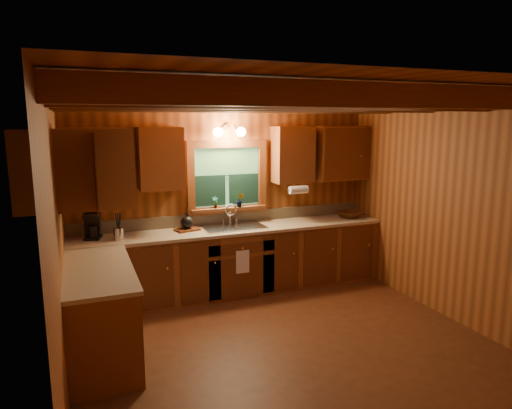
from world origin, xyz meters
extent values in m
plane|color=#512913|center=(0.00, 0.00, 0.00)|extent=(4.20, 4.20, 0.00)
plane|color=brown|center=(0.00, 0.00, 2.60)|extent=(4.20, 4.20, 0.00)
plane|color=brown|center=(0.00, 1.90, 1.30)|extent=(4.20, 0.00, 4.20)
plane|color=brown|center=(0.00, -1.90, 1.30)|extent=(4.20, 0.00, 4.20)
plane|color=brown|center=(-2.10, 0.00, 1.30)|extent=(0.00, 3.80, 3.80)
plane|color=brown|center=(2.10, 0.00, 1.30)|extent=(0.00, 3.80, 3.80)
cube|color=brown|center=(0.00, -1.20, 2.49)|extent=(4.20, 0.14, 0.18)
cube|color=brown|center=(0.00, -0.40, 2.49)|extent=(4.20, 0.14, 0.18)
cube|color=brown|center=(0.00, 0.40, 2.49)|extent=(4.20, 0.14, 0.18)
cube|color=brown|center=(0.00, 1.20, 2.49)|extent=(4.20, 0.14, 0.18)
cube|color=brown|center=(0.00, 1.59, 0.43)|extent=(4.20, 0.62, 0.86)
cube|color=brown|center=(-1.79, 0.48, 0.43)|extent=(0.62, 1.60, 0.86)
cube|color=tan|center=(0.00, 1.59, 0.88)|extent=(4.20, 0.66, 0.04)
cube|color=tan|center=(-1.78, 0.48, 0.88)|extent=(0.64, 1.60, 0.04)
cube|color=tan|center=(0.00, 1.89, 0.98)|extent=(4.20, 0.02, 0.16)
cube|color=white|center=(-1.47, 0.68, 0.43)|extent=(0.02, 0.60, 0.80)
cube|color=brown|center=(-1.70, 1.73, 1.84)|extent=(0.78, 0.34, 0.78)
cube|color=brown|center=(-0.92, 1.73, 1.84)|extent=(0.55, 0.34, 0.78)
cube|color=brown|center=(0.92, 1.73, 1.84)|extent=(0.55, 0.34, 0.78)
cube|color=brown|center=(1.70, 1.73, 1.84)|extent=(0.78, 0.34, 0.78)
cube|color=brown|center=(-1.93, 0.68, 1.84)|extent=(0.34, 1.10, 0.78)
cube|color=brown|center=(0.00, 1.86, 2.00)|extent=(1.12, 0.08, 0.10)
cube|color=brown|center=(0.00, 1.86, 1.10)|extent=(1.12, 0.08, 0.10)
cube|color=brown|center=(-0.51, 1.86, 1.55)|extent=(0.10, 0.08, 0.80)
cube|color=brown|center=(0.51, 1.86, 1.55)|extent=(0.10, 0.08, 0.80)
cube|color=#3E7533|center=(0.00, 1.90, 1.55)|extent=(0.92, 0.01, 0.80)
cube|color=#11312A|center=(-0.24, 1.87, 1.37)|extent=(0.42, 0.02, 0.42)
cube|color=#11312A|center=(0.24, 1.87, 1.37)|extent=(0.42, 0.02, 0.42)
cylinder|color=black|center=(0.00, 1.87, 1.57)|extent=(0.92, 0.01, 0.01)
cube|color=brown|center=(0.00, 1.82, 1.12)|extent=(1.06, 0.14, 0.04)
cylinder|color=black|center=(0.00, 1.86, 2.23)|extent=(0.08, 0.03, 0.08)
cylinder|color=black|center=(-0.10, 1.80, 2.23)|extent=(0.09, 0.17, 0.08)
cylinder|color=black|center=(0.10, 1.80, 2.23)|extent=(0.09, 0.17, 0.08)
sphere|color=#FFE0A5|center=(-0.16, 1.74, 2.16)|extent=(0.13, 0.13, 0.13)
sphere|color=#FFE0A5|center=(0.16, 1.74, 2.16)|extent=(0.13, 0.13, 0.13)
cylinder|color=white|center=(0.92, 1.53, 1.37)|extent=(0.27, 0.11, 0.11)
cube|color=white|center=(0.00, 1.26, 0.52)|extent=(0.18, 0.01, 0.30)
cube|color=silver|center=(0.00, 1.60, 0.91)|extent=(0.82, 0.48, 0.02)
cube|color=#262628|center=(-0.19, 1.60, 0.84)|extent=(0.34, 0.40, 0.14)
cube|color=#262628|center=(0.19, 1.60, 0.84)|extent=(0.34, 0.40, 0.14)
cylinder|color=silver|center=(0.00, 1.78, 1.01)|extent=(0.04, 0.04, 0.22)
torus|color=silver|center=(0.00, 1.72, 1.12)|extent=(0.16, 0.02, 0.16)
cube|color=black|center=(-1.78, 1.67, 0.91)|extent=(0.18, 0.21, 0.03)
cube|color=black|center=(-1.78, 1.74, 1.07)|extent=(0.18, 0.08, 0.29)
cube|color=black|center=(-1.78, 1.65, 1.19)|extent=(0.18, 0.19, 0.04)
cylinder|color=black|center=(-1.78, 1.64, 1.00)|extent=(0.11, 0.11, 0.13)
cylinder|color=silver|center=(-1.49, 1.51, 0.97)|extent=(0.12, 0.12, 0.14)
cylinder|color=black|center=(-1.51, 1.50, 1.12)|extent=(0.03, 0.04, 0.21)
cylinder|color=black|center=(-1.49, 1.51, 1.12)|extent=(0.01, 0.01, 0.21)
cylinder|color=black|center=(-1.48, 1.52, 1.12)|extent=(0.03, 0.04, 0.21)
cylinder|color=black|center=(-1.46, 1.53, 1.12)|extent=(0.04, 0.06, 0.21)
cube|color=#562A12|center=(-0.62, 1.67, 0.91)|extent=(0.34, 0.28, 0.03)
sphere|color=black|center=(-0.62, 1.67, 1.01)|extent=(0.16, 0.16, 0.16)
cylinder|color=black|center=(-0.62, 1.67, 1.11)|extent=(0.03, 0.03, 0.04)
imported|color=#48230C|center=(1.80, 1.57, 0.95)|extent=(0.48, 0.48, 0.09)
imported|color=#562A12|center=(-0.19, 1.81, 1.22)|extent=(0.10, 0.08, 0.16)
imported|color=#562A12|center=(0.15, 1.78, 1.24)|extent=(0.13, 0.12, 0.19)
camera|label=1|loc=(-1.93, -4.06, 2.31)|focal=32.17mm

